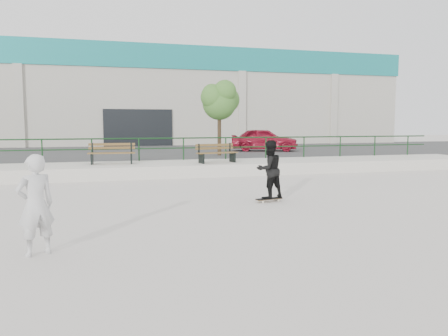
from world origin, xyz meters
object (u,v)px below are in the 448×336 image
object	(u,v)px
red_car	(264,140)
seated_skater	(36,205)
bench_right	(217,153)
skateboard	(269,199)
tree	(220,99)
bench_left	(112,153)
standing_skater	(269,169)

from	to	relation	value
red_car	seated_skater	bearing A→B (deg)	168.47
bench_right	skateboard	distance (m)	6.75
tree	skateboard	distance (m)	11.39
bench_left	skateboard	size ratio (longest dim) A/B	2.39
bench_right	skateboard	xyz separation A→B (m)	(-0.22, -6.69, -0.83)
bench_left	seated_skater	size ratio (longest dim) A/B	1.15
red_car	skateboard	size ratio (longest dim) A/B	5.00
red_car	bench_right	bearing A→B (deg)	165.21
standing_skater	tree	bearing A→B (deg)	-111.52
bench_left	red_car	xyz separation A→B (m)	(9.04, 6.23, 0.25)
seated_skater	tree	bearing A→B (deg)	-143.64
bench_left	skateboard	bearing A→B (deg)	-56.42
bench_right	seated_skater	xyz separation A→B (m)	(-5.72, -10.29, -0.07)
bench_right	red_car	xyz separation A→B (m)	(4.74, 6.87, 0.28)
skateboard	seated_skater	xyz separation A→B (m)	(-5.50, -3.60, 0.76)
bench_right	skateboard	world-z (taller)	bench_right
red_car	skateboard	world-z (taller)	red_car
bench_left	skateboard	world-z (taller)	bench_left
bench_right	standing_skater	distance (m)	6.69
bench_left	bench_right	xyz separation A→B (m)	(4.30, -0.64, -0.03)
tree	skateboard	size ratio (longest dim) A/B	4.80
bench_right	tree	world-z (taller)	tree
seated_skater	standing_skater	bearing A→B (deg)	-174.63
bench_right	red_car	size ratio (longest dim) A/B	0.46
red_car	standing_skater	bearing A→B (deg)	179.73
red_car	standing_skater	size ratio (longest dim) A/B	2.50
seated_skater	bench_left	bearing A→B (deg)	-125.25
bench_left	tree	distance (m)	6.98
tree	seated_skater	distance (m)	16.19
bench_right	seated_skater	world-z (taller)	seated_skater
tree	red_car	size ratio (longest dim) A/B	0.96
seated_skater	skateboard	bearing A→B (deg)	-174.63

